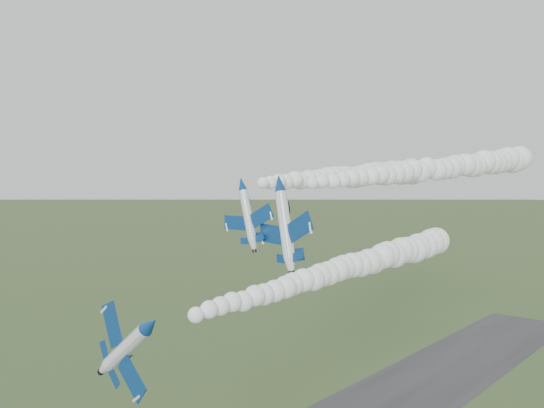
{
  "coord_description": "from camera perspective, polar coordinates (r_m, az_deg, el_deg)",
  "views": [
    {
      "loc": [
        58.79,
        -41.48,
        47.65
      ],
      "look_at": [
        6.05,
        22.09,
        43.1
      ],
      "focal_mm": 40.0,
      "sensor_mm": 36.0,
      "label": 1
    }
  ],
  "objects": [
    {
      "name": "smoke_trail_jet_lead",
      "position": [
        84.64,
        6.49,
        -6.18
      ],
      "size": [
        8.38,
        54.96,
        4.46
      ],
      "primitive_type": null,
      "rotation": [
        0.0,
        0.0,
        -0.07
      ],
      "color": "white"
    },
    {
      "name": "jet_pair_left",
      "position": [
        88.61,
        -2.91,
        1.95
      ],
      "size": [
        9.06,
        11.19,
        3.34
      ],
      "rotation": [
        0.0,
        -0.24,
        0.03
      ],
      "color": "white"
    },
    {
      "name": "jet_lead",
      "position": [
        64.04,
        -11.41,
        -11.05
      ],
      "size": [
        6.88,
        13.57,
        9.09
      ],
      "rotation": [
        0.0,
        0.94,
        -0.07
      ],
      "color": "white"
    },
    {
      "name": "smoke_trail_jet_pair_left",
      "position": [
        116.27,
        7.62,
        2.62
      ],
      "size": [
        7.37,
        62.44,
        5.55
      ],
      "primitive_type": null,
      "rotation": [
        0.0,
        0.0,
        0.03
      ],
      "color": "white"
    },
    {
      "name": "jet_pair_right",
      "position": [
        84.17,
        0.63,
        2.02
      ],
      "size": [
        11.67,
        13.99,
        4.09
      ],
      "rotation": [
        0.0,
        -0.22,
        -0.24
      ],
      "color": "white"
    },
    {
      "name": "smoke_trail_jet_pair_right",
      "position": [
        107.89,
        14.79,
        3.21
      ],
      "size": [
        18.58,
        58.64,
        4.89
      ],
      "primitive_type": null,
      "rotation": [
        0.0,
        0.0,
        -0.24
      ],
      "color": "white"
    }
  ]
}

